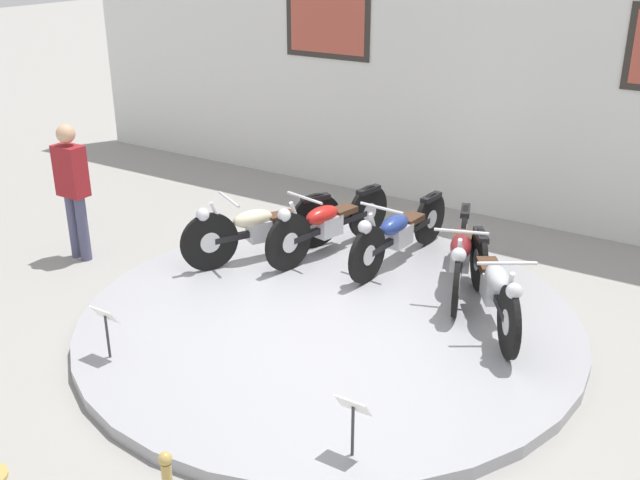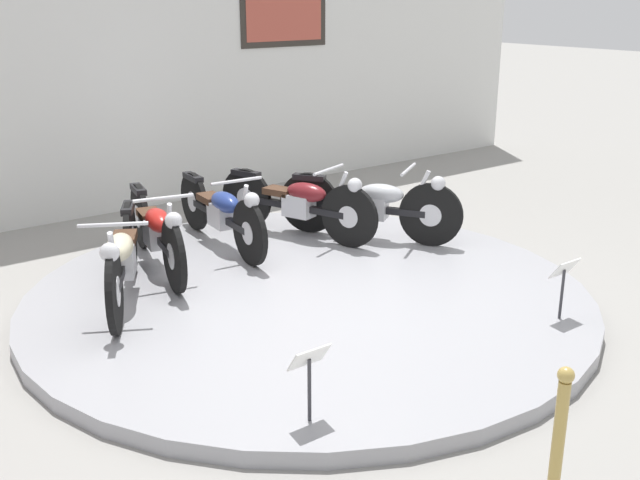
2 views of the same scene
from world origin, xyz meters
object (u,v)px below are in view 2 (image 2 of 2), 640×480
object	(u,v)px
motorcycle_red	(156,229)
motorcycle_maroon	(299,201)
info_placard_front_left	(309,367)
motorcycle_blue	(222,211)
info_placard_front_centre	(564,276)
motorcycle_silver	(372,203)
motorcycle_cream	(122,256)

from	to	relation	value
motorcycle_red	motorcycle_maroon	distance (m)	1.66
motorcycle_maroon	info_placard_front_left	world-z (taller)	motorcycle_maroon
motorcycle_blue	info_placard_front_left	world-z (taller)	motorcycle_blue
info_placard_front_left	info_placard_front_centre	size ratio (longest dim) A/B	1.00
motorcycle_silver	motorcycle_cream	bearing A→B (deg)	-179.98
motorcycle_blue	info_placard_front_left	size ratio (longest dim) A/B	3.89
motorcycle_silver	info_placard_front_centre	size ratio (longest dim) A/B	3.38
motorcycle_blue	motorcycle_maroon	xyz separation A→B (m)	(0.83, -0.20, 0.01)
motorcycle_blue	motorcycle_silver	xyz separation A→B (m)	(1.40, -0.74, 0.01)
motorcycle_red	info_placard_front_left	distance (m)	3.06
motorcycle_silver	info_placard_front_left	xyz separation A→B (m)	(-2.66, -2.49, -0.03)
motorcycle_silver	motorcycle_maroon	bearing A→B (deg)	136.46
info_placard_front_left	info_placard_front_centre	distance (m)	2.53
motorcycle_cream	motorcycle_red	size ratio (longest dim) A/B	0.91
motorcycle_blue	motorcycle_silver	size ratio (longest dim) A/B	1.15
info_placard_front_left	info_placard_front_centre	bearing A→B (deg)	0.00
motorcycle_cream	info_placard_front_centre	size ratio (longest dim) A/B	3.52
motorcycle_blue	motorcycle_silver	world-z (taller)	motorcycle_silver
motorcycle_maroon	motorcycle_silver	xyz separation A→B (m)	(0.57, -0.54, 0.00)
motorcycle_blue	motorcycle_cream	bearing A→B (deg)	-151.99
motorcycle_cream	info_placard_front_left	size ratio (longest dim) A/B	3.52
motorcycle_cream	motorcycle_silver	size ratio (longest dim) A/B	1.04
motorcycle_red	motorcycle_maroon	bearing A→B (deg)	0.03
motorcycle_silver	motorcycle_red	bearing A→B (deg)	166.37
motorcycle_silver	info_placard_front_left	world-z (taller)	motorcycle_silver
motorcycle_cream	motorcycle_blue	distance (m)	1.58
motorcycle_red	motorcycle_blue	xyz separation A→B (m)	(0.82, 0.20, -0.01)
motorcycle_red	info_placard_front_centre	bearing A→B (deg)	-55.40
motorcycle_red	motorcycle_silver	world-z (taller)	same
motorcycle_maroon	motorcycle_silver	distance (m)	0.78
motorcycle_silver	info_placard_front_left	size ratio (longest dim) A/B	3.38
motorcycle_blue	motorcycle_maroon	size ratio (longest dim) A/B	1.04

